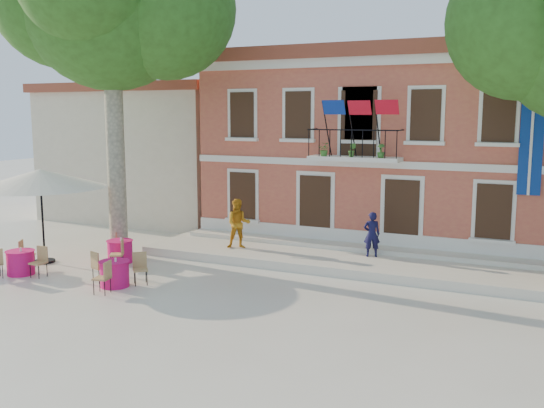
% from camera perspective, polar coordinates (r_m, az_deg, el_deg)
% --- Properties ---
extents(ground, '(90.00, 90.00, 0.00)m').
position_cam_1_polar(ground, '(17.58, -4.22, -8.23)').
color(ground, beige).
rests_on(ground, ground).
extents(main_building, '(13.50, 9.59, 7.50)m').
position_cam_1_polar(main_building, '(25.48, 10.74, 5.52)').
color(main_building, '#C26546').
rests_on(main_building, ground).
extents(neighbor_west, '(9.40, 9.40, 6.40)m').
position_cam_1_polar(neighbor_west, '(31.26, -9.78, 5.05)').
color(neighbor_west, beige).
rests_on(neighbor_west, ground).
extents(terrace, '(14.00, 3.40, 0.30)m').
position_cam_1_polar(terrace, '(20.67, 6.65, -5.26)').
color(terrace, silver).
rests_on(terrace, ground).
extents(plane_tree_west, '(6.02, 6.02, 11.83)m').
position_cam_1_polar(plane_tree_west, '(22.09, -15.01, 17.89)').
color(plane_tree_west, '#A59E84').
rests_on(plane_tree_west, ground).
extents(patio_umbrella, '(4.31, 4.31, 3.21)m').
position_cam_1_polar(patio_umbrella, '(21.80, -20.98, 2.24)').
color(patio_umbrella, black).
rests_on(patio_umbrella, ground).
extents(pedestrian_navy, '(0.65, 0.55, 1.52)m').
position_cam_1_polar(pedestrian_navy, '(20.51, 9.37, -2.83)').
color(pedestrian_navy, '#100F34').
rests_on(pedestrian_navy, terrace).
extents(pedestrian_orange, '(1.08, 1.00, 1.77)m').
position_cam_1_polar(pedestrian_orange, '(21.50, -3.17, -1.86)').
color(pedestrian_orange, '#C27B16').
rests_on(pedestrian_orange, terrace).
extents(cafe_table_0, '(1.63, 1.87, 0.95)m').
position_cam_1_polar(cafe_table_0, '(20.81, -22.59, -5.00)').
color(cafe_table_0, '#DE1455').
rests_on(cafe_table_0, ground).
extents(cafe_table_1, '(1.83, 1.78, 0.95)m').
position_cam_1_polar(cafe_table_1, '(18.51, -14.60, -6.24)').
color(cafe_table_1, '#DE1455').
rests_on(cafe_table_1, ground).
extents(cafe_table_3, '(1.35, 1.86, 0.95)m').
position_cam_1_polar(cafe_table_3, '(21.39, -14.12, -4.26)').
color(cafe_table_3, '#DE1455').
rests_on(cafe_table_3, ground).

